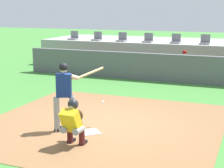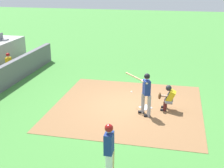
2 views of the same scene
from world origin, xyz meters
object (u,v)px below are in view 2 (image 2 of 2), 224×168
(batter_at_plate, at_px, (146,91))
(catcher_crouched, at_px, (168,97))
(on_deck_batter, at_px, (109,149))
(stadium_seat_8, at_px, (3,38))
(dugout_player_1, at_px, (11,64))
(home_plate, at_px, (146,108))

(batter_at_plate, bearing_deg, catcher_crouched, -51.91)
(on_deck_batter, height_order, stadium_seat_8, stadium_seat_8)
(batter_at_plate, height_order, dugout_player_1, batter_at_plate)
(dugout_player_1, bearing_deg, catcher_crouched, -108.70)
(batter_at_plate, height_order, stadium_seat_8, stadium_seat_8)
(catcher_crouched, bearing_deg, stadium_seat_8, 62.51)
(home_plate, relative_size, batter_at_plate, 0.24)
(dugout_player_1, xyz_separation_m, stadium_seat_8, (2.71, 2.03, 0.86))
(catcher_crouched, distance_m, on_deck_batter, 5.42)
(stadium_seat_8, bearing_deg, batter_at_plate, -122.26)
(home_plate, xyz_separation_m, stadium_seat_8, (5.78, 10.18, 1.51))
(on_deck_batter, bearing_deg, dugout_player_1, 42.90)
(home_plate, relative_size, catcher_crouched, 0.23)
(batter_at_plate, height_order, catcher_crouched, batter_at_plate)
(batter_at_plate, relative_size, on_deck_batter, 1.01)
(batter_at_plate, distance_m, dugout_player_1, 9.02)
(batter_at_plate, distance_m, on_deck_batter, 4.57)
(home_plate, xyz_separation_m, on_deck_batter, (-5.23, 0.43, 1.00))
(batter_at_plate, xyz_separation_m, on_deck_batter, (-4.54, 0.49, -0.02))
(stadium_seat_8, bearing_deg, dugout_player_1, -143.07)
(catcher_crouched, relative_size, on_deck_batter, 1.09)
(on_deck_batter, distance_m, dugout_player_1, 11.33)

